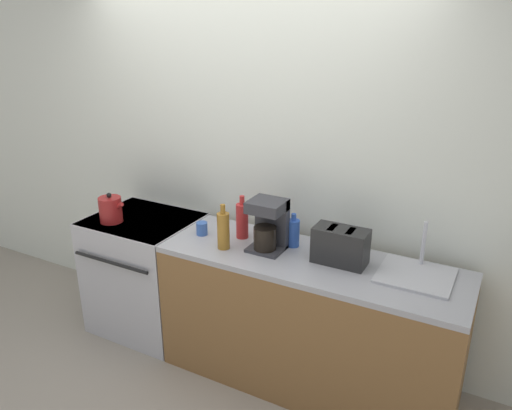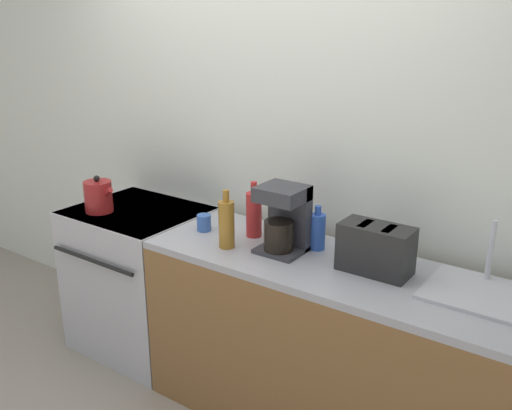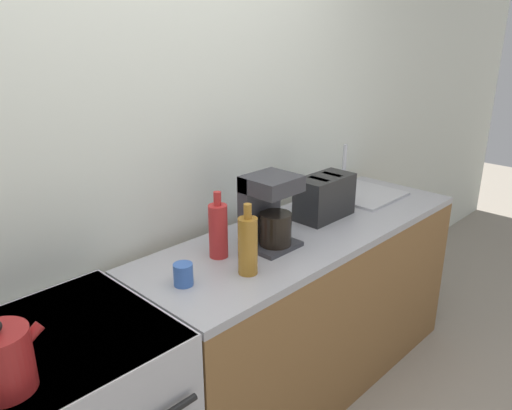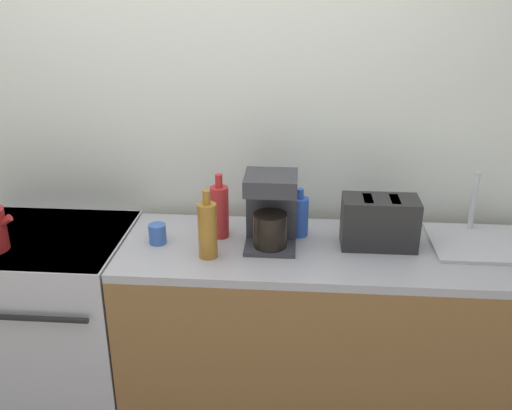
% 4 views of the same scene
% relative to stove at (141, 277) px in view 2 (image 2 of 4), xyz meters
% --- Properties ---
extents(ground_plane, '(12.00, 12.00, 0.00)m').
position_rel_stove_xyz_m(ground_plane, '(0.66, -0.32, -0.46)').
color(ground_plane, gray).
extents(wall_back, '(8.00, 0.05, 2.60)m').
position_rel_stove_xyz_m(wall_back, '(0.66, 0.38, 0.84)').
color(wall_back, silver).
rests_on(wall_back, ground_plane).
extents(stove, '(0.76, 0.68, 0.89)m').
position_rel_stove_xyz_m(stove, '(0.00, 0.00, 0.00)').
color(stove, '#B7B7BC').
rests_on(stove, ground_plane).
extents(counter_block, '(1.87, 0.61, 0.89)m').
position_rel_stove_xyz_m(counter_block, '(1.32, -0.02, -0.01)').
color(counter_block, brown).
rests_on(counter_block, ground_plane).
extents(kettle, '(0.20, 0.16, 0.22)m').
position_rel_stove_xyz_m(kettle, '(-0.15, -0.14, 0.53)').
color(kettle, maroon).
rests_on(kettle, stove).
extents(toaster, '(0.32, 0.16, 0.22)m').
position_rel_stove_xyz_m(toaster, '(1.49, 0.02, 0.54)').
color(toaster, black).
rests_on(toaster, counter_block).
extents(coffee_maker, '(0.22, 0.20, 0.33)m').
position_rel_stove_xyz_m(coffee_maker, '(1.03, -0.01, 0.60)').
color(coffee_maker, '#333338').
rests_on(coffee_maker, counter_block).
extents(sink_tray, '(0.41, 0.37, 0.28)m').
position_rel_stove_xyz_m(sink_tray, '(1.93, 0.07, 0.45)').
color(sink_tray, '#B7B7BC').
rests_on(sink_tray, counter_block).
extents(bottle_amber, '(0.08, 0.08, 0.29)m').
position_rel_stove_xyz_m(bottle_amber, '(0.78, -0.13, 0.56)').
color(bottle_amber, '#9E6B23').
rests_on(bottle_amber, counter_block).
extents(bottle_red, '(0.08, 0.08, 0.29)m').
position_rel_stove_xyz_m(bottle_red, '(0.80, 0.07, 0.56)').
color(bottle_red, '#B72828').
rests_on(bottle_red, counter_block).
extents(bottle_blue, '(0.08, 0.08, 0.22)m').
position_rel_stove_xyz_m(bottle_blue, '(1.15, 0.10, 0.53)').
color(bottle_blue, '#2D56B7').
rests_on(bottle_blue, counter_block).
extents(cup_blue, '(0.08, 0.08, 0.09)m').
position_rel_stove_xyz_m(cup_blue, '(0.54, -0.02, 0.48)').
color(cup_blue, '#3860B2').
rests_on(cup_blue, counter_block).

